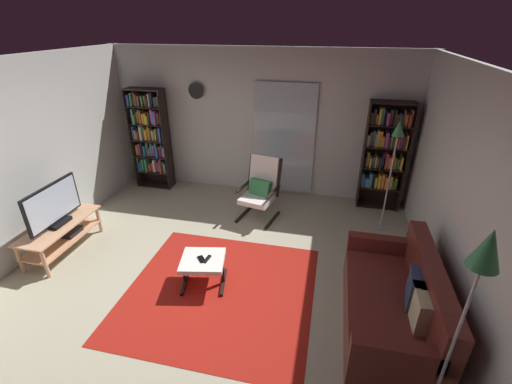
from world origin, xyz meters
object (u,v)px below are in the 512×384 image
object	(u,v)px
floor_lamp_by_shelf	(395,147)
tv_stand	(62,232)
leather_sofa	(395,304)
ottoman	(203,263)
television	(54,206)
cell_phone	(201,259)
floor_lamp_by_sofa	(481,269)
wall_clock	(196,91)
tv_remote	(207,259)
bookshelf_near_tv	(150,136)
bookshelf_near_sofa	(385,153)
lounge_armchair	(261,187)

from	to	relation	value
floor_lamp_by_shelf	tv_stand	bearing A→B (deg)	-160.07
leather_sofa	ottoman	world-z (taller)	leather_sofa
floor_lamp_by_shelf	television	bearing A→B (deg)	-159.84
cell_phone	floor_lamp_by_sofa	world-z (taller)	floor_lamp_by_sofa
cell_phone	wall_clock	xyz separation A→B (m)	(-1.04, 2.77, 1.46)
tv_remote	bookshelf_near_tv	bearing A→B (deg)	136.62
leather_sofa	floor_lamp_by_shelf	bearing A→B (deg)	87.79
floor_lamp_by_sofa	wall_clock	distance (m)	5.18
bookshelf_near_sofa	wall_clock	bearing A→B (deg)	177.75
floor_lamp_by_sofa	leather_sofa	bearing A→B (deg)	104.32
cell_phone	floor_lamp_by_sofa	distance (m)	2.89
floor_lamp_by_sofa	bookshelf_near_tv	bearing A→B (deg)	140.72
ottoman	cell_phone	xyz separation A→B (m)	(-0.01, -0.01, 0.07)
leather_sofa	cell_phone	xyz separation A→B (m)	(-2.22, 0.18, 0.08)
lounge_armchair	cell_phone	world-z (taller)	lounge_armchair
tv_stand	wall_clock	xyz separation A→B (m)	(1.14, 2.52, 1.55)
floor_lamp_by_shelf	wall_clock	size ratio (longest dim) A/B	6.05
leather_sofa	floor_lamp_by_sofa	xyz separation A→B (m)	(0.22, -0.87, 1.20)
lounge_armchair	ottoman	xyz separation A→B (m)	(-0.34, -1.82, -0.22)
television	cell_phone	bearing A→B (deg)	-6.08
floor_lamp_by_sofa	floor_lamp_by_shelf	size ratio (longest dim) A/B	1.04
tv_remote	cell_phone	bearing A→B (deg)	-160.53
ottoman	cell_phone	world-z (taller)	cell_phone
lounge_armchair	ottoman	distance (m)	1.86
tv_stand	floor_lamp_by_shelf	bearing A→B (deg)	19.93
lounge_armchair	tv_stand	bearing A→B (deg)	-147.99
ottoman	floor_lamp_by_shelf	xyz separation A→B (m)	(2.29, 1.87, 1.04)
tv_stand	wall_clock	size ratio (longest dim) A/B	4.16
leather_sofa	wall_clock	bearing A→B (deg)	137.94
television	floor_lamp_by_sofa	size ratio (longest dim) A/B	0.51
tv_stand	television	distance (m)	0.43
television	bookshelf_near_tv	bearing A→B (deg)	84.16
bookshelf_near_tv	wall_clock	world-z (taller)	wall_clock
tv_remote	floor_lamp_by_shelf	xyz separation A→B (m)	(2.23, 1.87, 0.96)
bookshelf_near_tv	ottoman	xyz separation A→B (m)	(1.96, -2.53, -0.71)
bookshelf_near_tv	bookshelf_near_sofa	size ratio (longest dim) A/B	1.03
tv_stand	tv_remote	world-z (taller)	tv_stand
bookshelf_near_sofa	wall_clock	world-z (taller)	wall_clock
tv_remote	ottoman	bearing A→B (deg)	-171.64
leather_sofa	lounge_armchair	bearing A→B (deg)	133.06
bookshelf_near_tv	cell_phone	xyz separation A→B (m)	(1.95, -2.55, -0.64)
floor_lamp_by_shelf	bookshelf_near_tv	bearing A→B (deg)	171.10
lounge_armchair	television	bearing A→B (deg)	-147.65
floor_lamp_by_shelf	ottoman	bearing A→B (deg)	-140.87
tv_remote	floor_lamp_by_sofa	distance (m)	2.83
tv_stand	wall_clock	bearing A→B (deg)	65.61
leather_sofa	cell_phone	world-z (taller)	leather_sofa
bookshelf_near_sofa	wall_clock	xyz separation A→B (m)	(-3.33, 0.13, 0.85)
bookshelf_near_tv	wall_clock	distance (m)	1.25
leather_sofa	wall_clock	distance (m)	4.66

